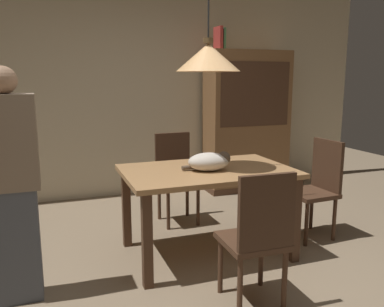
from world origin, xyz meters
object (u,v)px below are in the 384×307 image
object	(u,v)px
cat_sleeping	(210,161)
hutch_bookcase	(247,124)
chair_near_front	(258,234)
chair_far_back	(176,173)
chair_right_side	(318,184)
person_standing	(12,188)
book_red_tall	(218,38)
pendant_lamp	(208,57)
dining_table	(207,181)
book_green_slim	(222,39)

from	to	relation	value
cat_sleeping	hutch_bookcase	size ratio (longest dim) A/B	0.21
chair_near_front	cat_sleeping	xyz separation A→B (m)	(-0.00, 0.82, 0.32)
cat_sleeping	chair_far_back	bearing A→B (deg)	89.87
chair_right_side	hutch_bookcase	bearing A→B (deg)	85.18
chair_near_front	person_standing	bearing A→B (deg)	156.39
chair_far_back	person_standing	world-z (taller)	person_standing
hutch_bookcase	person_standing	distance (m)	3.39
book_red_tall	chair_near_front	bearing A→B (deg)	-107.92
cat_sleeping	pendant_lamp	size ratio (longest dim) A/B	0.30
chair_right_side	chair_far_back	xyz separation A→B (m)	(-1.13, 0.87, 0.00)
chair_far_back	dining_table	bearing A→B (deg)	-89.92
book_red_tall	book_green_slim	size ratio (longest dim) A/B	1.08
chair_right_side	dining_table	bearing A→B (deg)	-179.79
dining_table	book_green_slim	world-z (taller)	book_green_slim
cat_sleeping	hutch_bookcase	xyz separation A→B (m)	(1.28, 1.80, 0.06)
chair_far_back	pendant_lamp	distance (m)	1.45
cat_sleeping	book_green_slim	world-z (taller)	book_green_slim
person_standing	book_red_tall	bearing A→B (deg)	40.23
person_standing	book_green_slim	bearing A→B (deg)	39.64
cat_sleeping	person_standing	xyz separation A→B (m)	(-1.48, -0.17, -0.04)
chair_right_side	person_standing	xyz separation A→B (m)	(-2.61, -0.23, 0.28)
hutch_bookcase	book_red_tall	xyz separation A→B (m)	(-0.43, 0.00, 1.10)
chair_right_side	chair_far_back	distance (m)	1.43
chair_near_front	person_standing	size ratio (longest dim) A/B	0.59
book_red_tall	chair_right_side	bearing A→B (deg)	-80.70
cat_sleeping	person_standing	bearing A→B (deg)	-173.48
chair_near_front	pendant_lamp	xyz separation A→B (m)	(0.00, 0.88, 1.15)
dining_table	book_red_tall	size ratio (longest dim) A/B	5.00
chair_near_front	hutch_bookcase	bearing A→B (deg)	63.98
person_standing	chair_right_side	bearing A→B (deg)	5.14
chair_far_back	book_red_tall	size ratio (longest dim) A/B	3.32
chair_far_back	hutch_bookcase	world-z (taller)	hutch_bookcase
chair_right_side	chair_far_back	bearing A→B (deg)	142.26
hutch_bookcase	chair_far_back	bearing A→B (deg)	-146.06
chair_near_front	pendant_lamp	distance (m)	1.45
hutch_bookcase	person_standing	xyz separation A→B (m)	(-2.76, -1.97, -0.10)
book_red_tall	person_standing	world-z (taller)	book_red_tall
chair_right_side	cat_sleeping	distance (m)	1.18
chair_far_back	cat_sleeping	xyz separation A→B (m)	(-0.00, -0.94, 0.32)
dining_table	chair_near_front	world-z (taller)	chair_near_front
chair_near_front	book_green_slim	world-z (taller)	book_green_slim
cat_sleeping	chair_near_front	bearing A→B (deg)	-89.91
pendant_lamp	book_red_tall	bearing A→B (deg)	64.09
dining_table	chair_right_side	xyz separation A→B (m)	(1.13, 0.00, -0.14)
dining_table	chair_far_back	distance (m)	0.89
dining_table	chair_near_front	bearing A→B (deg)	-90.13
cat_sleeping	dining_table	bearing A→B (deg)	86.88
person_standing	chair_near_front	bearing A→B (deg)	-23.61
dining_table	chair_right_side	bearing A→B (deg)	0.21
pendant_lamp	book_green_slim	xyz separation A→B (m)	(0.89, 1.74, 0.32)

